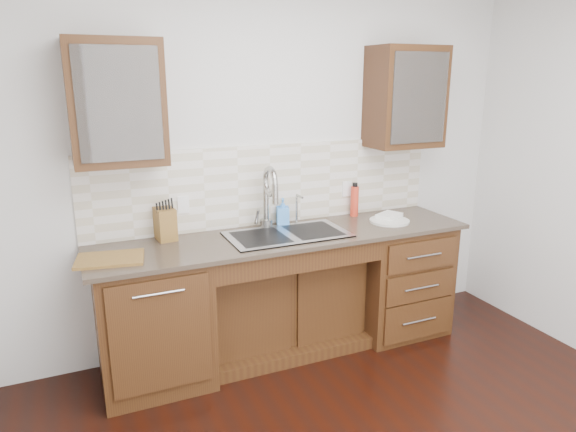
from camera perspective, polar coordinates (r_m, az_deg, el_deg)
name	(u,v)px	position (r m, az deg, el deg)	size (l,w,h in m)	color
wall_back	(267,164)	(3.83, -2.40, 5.79)	(4.00, 0.10, 2.70)	silver
base_cabinet_left	(153,319)	(3.54, -14.77, -11.04)	(0.70, 0.62, 0.88)	#593014
base_cabinet_center	(281,302)	(3.89, -0.78, -9.53)	(1.20, 0.44, 0.70)	#593014
base_cabinet_right	(395,276)	(4.21, 11.79, -6.52)	(0.70, 0.62, 0.88)	#593014
countertop	(287,236)	(3.60, -0.16, -2.28)	(2.70, 0.65, 0.03)	#84705B
backsplash	(270,185)	(3.80, -2.04, 3.50)	(2.70, 0.02, 0.59)	beige
sink	(287,246)	(3.61, -0.06, -3.41)	(0.84, 0.46, 0.19)	#9E9EA5
faucet	(266,201)	(3.71, -2.47, 1.68)	(0.04, 0.04, 0.40)	#999993
filter_tap	(297,208)	(3.83, 0.98, 0.90)	(0.02, 0.02, 0.24)	#999993
upper_cabinet_left	(116,103)	(3.32, -18.55, 11.81)	(0.55, 0.34, 0.75)	#593014
upper_cabinet_right	(405,97)	(4.09, 12.89, 12.73)	(0.55, 0.34, 0.75)	#593014
outlet_left	(183,205)	(3.63, -11.55, 1.23)	(0.08, 0.01, 0.12)	white
outlet_right	(347,189)	(4.09, 6.56, 3.02)	(0.08, 0.01, 0.12)	white
soap_bottle	(283,212)	(3.81, -0.58, 0.50)	(0.09, 0.09, 0.20)	#4693EB
water_bottle	(354,201)	(4.07, 7.40, 1.63)	(0.06, 0.06, 0.24)	red
plate	(389,221)	(3.97, 11.21, -0.54)	(0.30, 0.30, 0.02)	silver
dish_towel	(389,216)	(4.04, 11.18, 0.05)	(0.19, 0.14, 0.03)	white
knife_block	(165,223)	(3.57, -13.54, -0.80)	(0.12, 0.20, 0.22)	brown
cutting_board	(110,259)	(3.28, -19.18, -4.54)	(0.39, 0.27, 0.02)	#9A6F43
cup_left_a	(96,112)	(3.32, -20.56, 10.80)	(0.13, 0.13, 0.10)	white
cup_left_b	(129,113)	(3.33, -17.26, 10.91)	(0.09, 0.09, 0.08)	silver
cup_right_a	(393,104)	(4.03, 11.55, 12.05)	(0.12, 0.12, 0.10)	silver
cup_right_b	(421,104)	(4.18, 14.51, 12.01)	(0.11, 0.11, 0.10)	white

